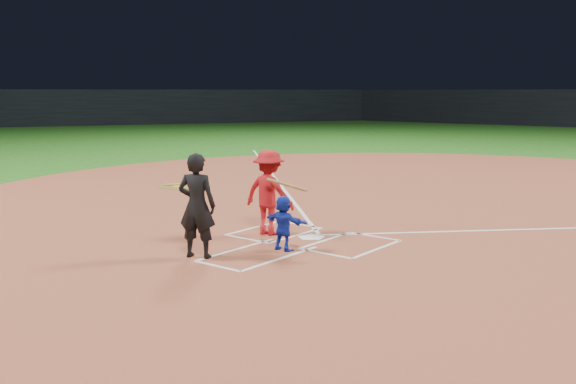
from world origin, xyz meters
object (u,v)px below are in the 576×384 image
Objects in this scene: batter_at_plate at (269,193)px; home_plate at (311,237)px; on_deck_circle at (185,186)px; catcher at (283,223)px; umpire at (197,206)px.

home_plate is at bearing 17.24° from batter_at_plate.
home_plate is 0.35× the size of on_deck_circle.
batter_at_plate is (-1.11, 0.91, 0.37)m from catcher.
umpire is 2.30m from batter_at_plate.
batter_at_plate is (-0.19, 2.29, -0.06)m from umpire.
home_plate is 2.83m from umpire.
batter_at_plate reaches higher than on_deck_circle.
home_plate is 8.35m from on_deck_circle.
umpire reaches higher than catcher.
home_plate is at bearing -24.81° from on_deck_circle.
catcher is (0.20, -1.19, 0.52)m from home_plate.
catcher is 1.48m from batter_at_plate.
umpire is at bearing -41.49° from on_deck_circle.
on_deck_circle is 1.60× the size of catcher.
batter_at_plate reaches higher than catcher.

